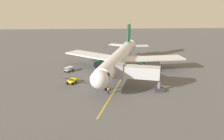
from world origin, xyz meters
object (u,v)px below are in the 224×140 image
object	(u,v)px
airplane	(119,58)
ground_crew_marshaller	(108,90)
jet_bridge	(133,72)
baggage_cart_near_nose	(69,69)
belt_loader_portside	(72,81)

from	to	relation	value
airplane	ground_crew_marshaller	distance (m)	15.92
airplane	jet_bridge	world-z (taller)	airplane
baggage_cart_near_nose	belt_loader_portside	distance (m)	9.89
jet_bridge	belt_loader_portside	xyz separation A→B (m)	(13.66, -4.06, -3.05)
jet_bridge	belt_loader_portside	world-z (taller)	jet_bridge
ground_crew_marshaller	jet_bridge	bearing A→B (deg)	-152.65
airplane	belt_loader_portside	size ratio (longest dim) A/B	8.46
jet_bridge	baggage_cart_near_nose	xyz separation A→B (m)	(15.44, -13.78, -3.11)
baggage_cart_near_nose	airplane	bearing A→B (deg)	173.99
airplane	baggage_cart_near_nose	distance (m)	14.04
jet_bridge	ground_crew_marshaller	distance (m)	6.81
ground_crew_marshaller	baggage_cart_near_nose	world-z (taller)	ground_crew_marshaller
jet_bridge	ground_crew_marshaller	world-z (taller)	jet_bridge
jet_bridge	belt_loader_portside	distance (m)	14.57
ground_crew_marshaller	baggage_cart_near_nose	distance (m)	19.37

